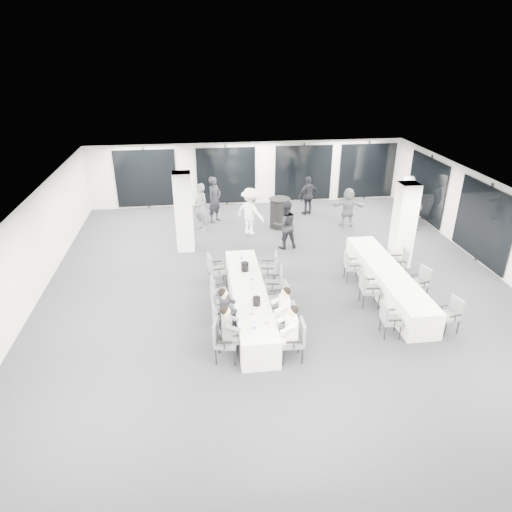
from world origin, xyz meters
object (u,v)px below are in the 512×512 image
(cocktail_table, at_px, (279,213))
(chair_side_right_near, at_px, (451,313))
(chair_main_left_far, at_px, (215,268))
(chair_main_left_fourth, at_px, (217,290))
(chair_main_right_near, at_px, (296,338))
(standing_guest_d, at_px, (308,193))
(ice_bucket_near, at_px, (257,301))
(banquet_table_side, at_px, (387,281))
(chair_side_left_mid, at_px, (367,286))
(standing_guest_e, at_px, (407,195))
(chair_main_right_fourth, at_px, (276,282))
(chair_main_left_second, at_px, (221,321))
(chair_side_left_far, at_px, (350,264))
(banquet_table_main, at_px, (249,301))
(ice_bucket_far, at_px, (245,267))
(standing_guest_a, at_px, (214,197))
(chair_main_right_mid, at_px, (281,297))
(standing_guest_h, at_px, (414,206))
(standing_guest_g, at_px, (201,204))
(standing_guest_f, at_px, (348,205))
(chair_side_right_mid, at_px, (421,281))
(standing_guest_b, at_px, (285,222))
(chair_main_right_second, at_px, (288,319))
(standing_guest_c, at_px, (250,208))
(chair_main_left_mid, at_px, (218,302))
(chair_main_right_far, at_px, (271,267))
(chair_main_left_near, at_px, (222,338))
(chair_side_left_near, at_px, (388,318))

(cocktail_table, bearing_deg, chair_side_right_near, -68.42)
(chair_main_left_far, bearing_deg, chair_main_left_fourth, -8.08)
(chair_main_right_near, xyz_separation_m, standing_guest_d, (2.57, 9.66, 0.36))
(cocktail_table, height_order, ice_bucket_near, cocktail_table)
(banquet_table_side, height_order, standing_guest_d, standing_guest_d)
(banquet_table_side, xyz_separation_m, chair_side_right_near, (0.83, -2.08, 0.15))
(chair_main_left_far, xyz_separation_m, chair_side_left_mid, (4.15, -1.69, 0.00))
(cocktail_table, distance_m, standing_guest_e, 5.35)
(chair_main_right_fourth, xyz_separation_m, standing_guest_d, (2.57, 6.95, 0.36))
(chair_main_left_second, relative_size, chair_side_left_far, 1.01)
(banquet_table_main, height_order, ice_bucket_far, ice_bucket_far)
(chair_main_left_second, bearing_deg, cocktail_table, 150.92)
(standing_guest_a, bearing_deg, chair_side_right_near, -105.80)
(banquet_table_main, distance_m, chair_main_right_mid, 0.88)
(ice_bucket_near, bearing_deg, banquet_table_main, 96.58)
(standing_guest_h, bearing_deg, chair_main_left_fourth, 99.42)
(chair_side_left_far, bearing_deg, standing_guest_g, -132.92)
(chair_main_left_fourth, xyz_separation_m, chair_main_right_mid, (1.66, -0.67, 0.05))
(cocktail_table, bearing_deg, chair_main_left_second, -110.65)
(chair_main_left_far, height_order, standing_guest_f, standing_guest_f)
(standing_guest_e, distance_m, standing_guest_f, 2.63)
(chair_side_right_near, distance_m, standing_guest_e, 8.20)
(standing_guest_d, distance_m, standing_guest_f, 1.98)
(standing_guest_a, bearing_deg, banquet_table_main, -133.86)
(chair_side_right_mid, height_order, standing_guest_b, standing_guest_b)
(chair_main_right_near, xyz_separation_m, chair_side_right_near, (4.14, 0.63, -0.05))
(chair_main_left_far, xyz_separation_m, standing_guest_h, (8.03, 3.81, 0.33))
(banquet_table_side, distance_m, standing_guest_b, 4.36)
(chair_side_right_mid, relative_size, standing_guest_a, 0.44)
(standing_guest_f, bearing_deg, chair_main_right_second, 72.75)
(chair_side_left_far, height_order, standing_guest_c, standing_guest_c)
(chair_side_left_far, bearing_deg, chair_main_left_far, -88.13)
(standing_guest_a, xyz_separation_m, ice_bucket_near, (0.66, -8.04, -0.20))
(chair_main_left_mid, xyz_separation_m, chair_side_left_mid, (4.14, 0.23, 0.05))
(standing_guest_g, distance_m, ice_bucket_near, 7.29)
(chair_main_right_far, height_order, ice_bucket_near, chair_main_right_far)
(standing_guest_d, bearing_deg, standing_guest_e, 141.35)
(standing_guest_d, height_order, standing_guest_g, standing_guest_g)
(standing_guest_a, height_order, ice_bucket_far, standing_guest_a)
(chair_main_right_far, distance_m, chair_side_right_mid, 4.34)
(chair_main_left_near, distance_m, standing_guest_a, 9.12)
(banquet_table_main, relative_size, standing_guest_f, 2.82)
(chair_main_left_second, xyz_separation_m, ice_bucket_near, (0.93, 0.30, 0.33))
(chair_side_right_near, bearing_deg, chair_main_right_fourth, 52.15)
(chair_side_left_mid, bearing_deg, ice_bucket_near, -69.08)
(banquet_table_main, height_order, chair_side_left_near, chair_side_left_near)
(chair_side_left_near, height_order, chair_side_left_mid, chair_side_left_mid)
(chair_main_left_near, bearing_deg, chair_main_right_fourth, 158.13)
(chair_main_right_fourth, xyz_separation_m, standing_guest_a, (-1.40, 6.61, 0.48))
(chair_side_right_near, bearing_deg, chair_main_right_far, 42.68)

